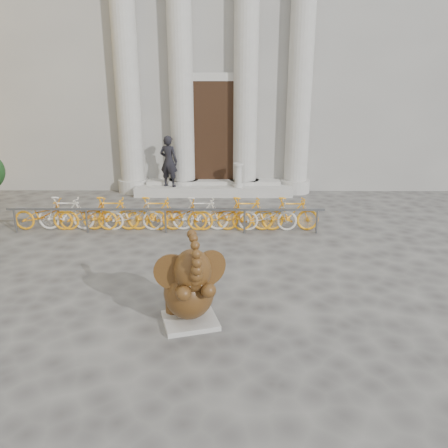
{
  "coord_description": "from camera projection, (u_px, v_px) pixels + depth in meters",
  "views": [
    {
      "loc": [
        0.56,
        -7.14,
        4.07
      ],
      "look_at": [
        0.47,
        2.15,
        1.1
      ],
      "focal_mm": 35.0,
      "sensor_mm": 36.0,
      "label": 1
    }
  ],
  "objects": [
    {
      "name": "ground",
      "position": [
        198.0,
        316.0,
        8.05
      ],
      "size": [
        80.0,
        80.0,
        0.0
      ],
      "primitive_type": "plane",
      "color": "#474442",
      "rests_on": "ground"
    },
    {
      "name": "classical_building",
      "position": [
        217.0,
        42.0,
        20.45
      ],
      "size": [
        22.0,
        10.7,
        12.0
      ],
      "color": "gray",
      "rests_on": "ground"
    },
    {
      "name": "entrance_steps",
      "position": [
        214.0,
        190.0,
        16.94
      ],
      "size": [
        6.0,
        1.2,
        0.36
      ],
      "primitive_type": "cube",
      "color": "#A8A59E",
      "rests_on": "ground"
    },
    {
      "name": "elephant_statue",
      "position": [
        190.0,
        289.0,
        7.59
      ],
      "size": [
        1.22,
        1.47,
        1.86
      ],
      "rotation": [
        0.0,
        0.0,
        0.28
      ],
      "color": "#A8A59E",
      "rests_on": "ground"
    },
    {
      "name": "bike_rack",
      "position": [
        166.0,
        214.0,
        12.67
      ],
      "size": [
        9.05,
        0.53,
        1.0
      ],
      "color": "slate",
      "rests_on": "ground"
    },
    {
      "name": "pedestrian",
      "position": [
        169.0,
        161.0,
        16.41
      ],
      "size": [
        0.82,
        0.67,
        1.93
      ],
      "primitive_type": "imported",
      "rotation": [
        0.0,
        0.0,
        2.81
      ],
      "color": "black",
      "rests_on": "entrance_steps"
    },
    {
      "name": "balustrade_post",
      "position": [
        238.0,
        176.0,
        16.47
      ],
      "size": [
        0.37,
        0.37,
        0.91
      ],
      "color": "#A8A59E",
      "rests_on": "entrance_steps"
    }
  ]
}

